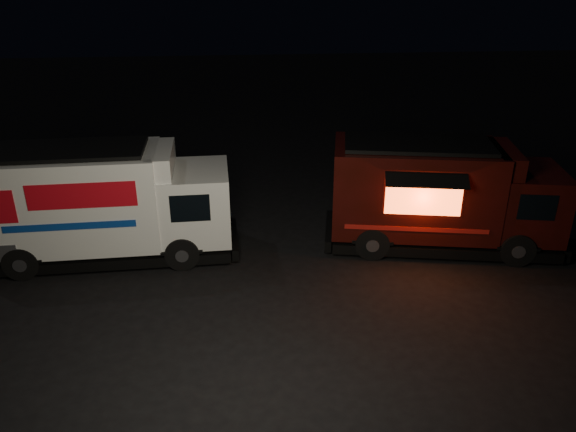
# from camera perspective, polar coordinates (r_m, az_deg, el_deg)

# --- Properties ---
(ground) EXTENTS (80.00, 80.00, 0.00)m
(ground) POSITION_cam_1_polar(r_m,az_deg,el_deg) (13.69, -2.78, -8.88)
(ground) COLOR black
(ground) RESTS_ON ground
(white_truck) EXTENTS (7.01, 2.58, 3.15)m
(white_truck) POSITION_cam_1_polar(r_m,az_deg,el_deg) (15.92, -17.94, 1.27)
(white_truck) COLOR silver
(white_truck) RESTS_ON ground
(red_truck) EXTENTS (6.93, 3.62, 3.07)m
(red_truck) POSITION_cam_1_polar(r_m,az_deg,el_deg) (16.37, 15.61, 2.06)
(red_truck) COLOR black
(red_truck) RESTS_ON ground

